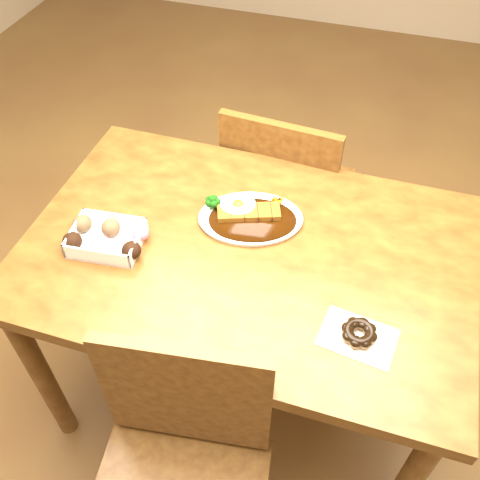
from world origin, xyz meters
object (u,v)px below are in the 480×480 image
(katsu_curry_plate, at_px, (249,216))
(pon_de_ring, at_px, (359,333))
(chair_far, at_px, (285,194))
(chair_near, at_px, (180,480))
(table, at_px, (246,271))
(donut_box, at_px, (106,237))

(katsu_curry_plate, relative_size, pon_de_ring, 1.78)
(chair_far, height_order, katsu_curry_plate, chair_far)
(chair_near, relative_size, katsu_curry_plate, 2.61)
(table, relative_size, pon_de_ring, 6.42)
(chair_near, xyz_separation_m, katsu_curry_plate, (-0.02, 0.64, 0.29))
(chair_far, xyz_separation_m, katsu_curry_plate, (-0.02, -0.43, 0.29))
(donut_box, xyz_separation_m, pon_de_ring, (0.69, -0.09, -0.01))
(chair_far, height_order, donut_box, chair_far)
(table, bearing_deg, chair_near, -90.43)
(table, xyz_separation_m, donut_box, (-0.36, -0.10, 0.13))
(table, relative_size, katsu_curry_plate, 3.60)
(table, height_order, pon_de_ring, pon_de_ring)
(chair_far, xyz_separation_m, chair_near, (0.00, -1.07, 0.00))
(donut_box, height_order, pon_de_ring, donut_box)
(chair_near, bearing_deg, katsu_curry_plate, 84.27)
(table, xyz_separation_m, chair_near, (-0.00, -0.54, -0.17))
(chair_far, bearing_deg, donut_box, 65.11)
(chair_near, distance_m, pon_de_ring, 0.56)
(table, bearing_deg, katsu_curry_plate, 103.52)
(chair_far, distance_m, katsu_curry_plate, 0.52)
(donut_box, bearing_deg, chair_near, -50.67)
(katsu_curry_plate, bearing_deg, table, -76.48)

